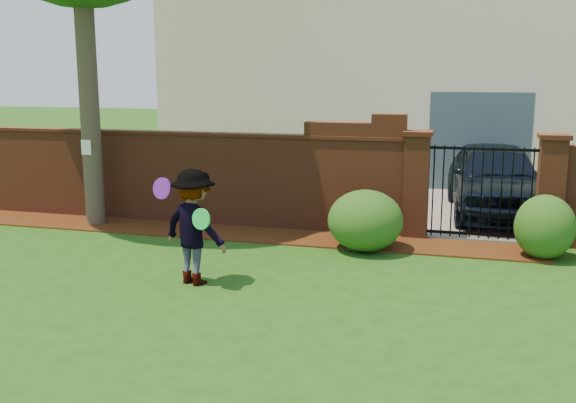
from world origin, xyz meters
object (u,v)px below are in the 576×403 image
(man, at_px, (192,227))
(frisbee_green, at_px, (201,219))
(car, at_px, (497,181))
(frisbee_purple, at_px, (162,188))

(man, xyz_separation_m, frisbee_green, (0.23, -0.23, 0.18))
(man, bearing_deg, car, -106.82)
(frisbee_green, bearing_deg, man, 134.56)
(frisbee_purple, height_order, frisbee_green, frisbee_purple)
(car, height_order, man, man)
(frisbee_purple, bearing_deg, man, 1.23)
(frisbee_green, bearing_deg, frisbee_purple, 161.11)
(man, height_order, frisbee_purple, man)
(car, bearing_deg, frisbee_green, -128.73)
(car, relative_size, frisbee_green, 15.29)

